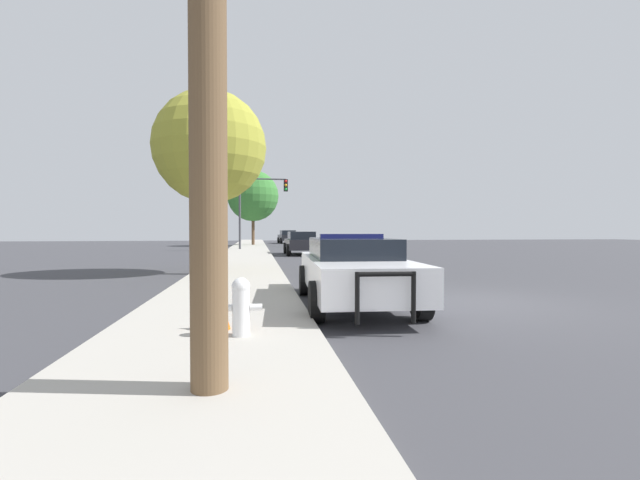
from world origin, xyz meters
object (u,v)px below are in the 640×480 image
object	(u,v)px
police_car	(353,269)
tree_sidewalk_near	(210,147)
car_background_midblock	(301,242)
traffic_cone	(218,308)
traffic_light	(259,198)
tree_sidewalk_far	(253,196)
fire_hydrant	(241,305)
car_background_distant	(288,237)

from	to	relation	value
police_car	tree_sidewalk_near	xyz separation A→B (m)	(-3.51, 6.68, 3.63)
car_background_midblock	tree_sidewalk_near	world-z (taller)	tree_sidewalk_near
tree_sidewalk_near	traffic_cone	size ratio (longest dim) A/B	10.63
traffic_light	tree_sidewalk_near	size ratio (longest dim) A/B	0.86
police_car	tree_sidewalk_far	size ratio (longest dim) A/B	0.72
police_car	car_background_midblock	distance (m)	17.94
car_background_midblock	traffic_cone	world-z (taller)	car_background_midblock
fire_hydrant	tree_sidewalk_near	size ratio (longest dim) A/B	0.12
traffic_light	car_background_distant	distance (m)	17.86
car_background_distant	traffic_cone	distance (m)	43.35
traffic_light	fire_hydrant	bearing A→B (deg)	-90.87
tree_sidewalk_near	car_background_distant	bearing A→B (deg)	81.43
tree_sidewalk_far	car_background_midblock	bearing A→B (deg)	-78.58
tree_sidewalk_near	police_car	bearing A→B (deg)	-62.31
fire_hydrant	traffic_cone	size ratio (longest dim) A/B	1.33
car_background_midblock	fire_hydrant	bearing A→B (deg)	-97.91
fire_hydrant	car_background_distant	distance (m)	43.74
car_background_midblock	tree_sidewalk_near	bearing A→B (deg)	-110.77
traffic_light	tree_sidewalk_far	world-z (taller)	tree_sidewalk_far
police_car	tree_sidewalk_near	size ratio (longest dim) A/B	0.83
tree_sidewalk_near	traffic_cone	distance (m)	9.88
police_car	traffic_light	size ratio (longest dim) A/B	0.96
fire_hydrant	traffic_cone	distance (m)	0.55
fire_hydrant	police_car	bearing A→B (deg)	51.93
police_car	car_background_distant	world-z (taller)	car_background_distant
police_car	traffic_cone	world-z (taller)	police_car
fire_hydrant	car_background_midblock	distance (m)	20.87
tree_sidewalk_near	traffic_light	bearing A→B (deg)	84.04
tree_sidewalk_near	tree_sidewalk_far	xyz separation A→B (m)	(1.27, 26.28, 0.44)
car_background_distant	traffic_light	bearing A→B (deg)	-104.70
police_car	traffic_light	bearing A→B (deg)	-82.97
car_background_distant	tree_sidewalk_far	world-z (taller)	tree_sidewalk_far
car_background_midblock	traffic_cone	xyz separation A→B (m)	(-3.28, -20.24, -0.35)
car_background_midblock	tree_sidewalk_near	size ratio (longest dim) A/B	0.73
police_car	fire_hydrant	size ratio (longest dim) A/B	6.63
car_background_distant	tree_sidewalk_far	size ratio (longest dim) A/B	0.59
fire_hydrant	tree_sidewalk_near	world-z (taller)	tree_sidewalk_near
traffic_light	traffic_cone	world-z (taller)	traffic_light
car_background_distant	traffic_cone	world-z (taller)	car_background_distant
tree_sidewalk_far	traffic_light	bearing A→B (deg)	-87.00
fire_hydrant	tree_sidewalk_far	distance (m)	35.96
tree_sidewalk_near	fire_hydrant	bearing A→B (deg)	-81.78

